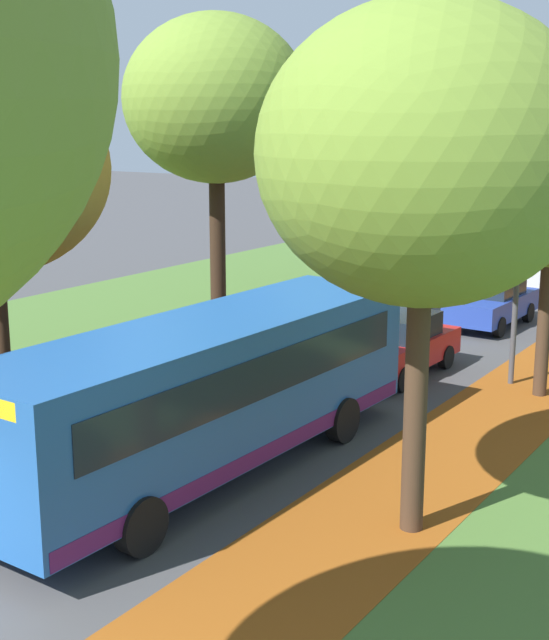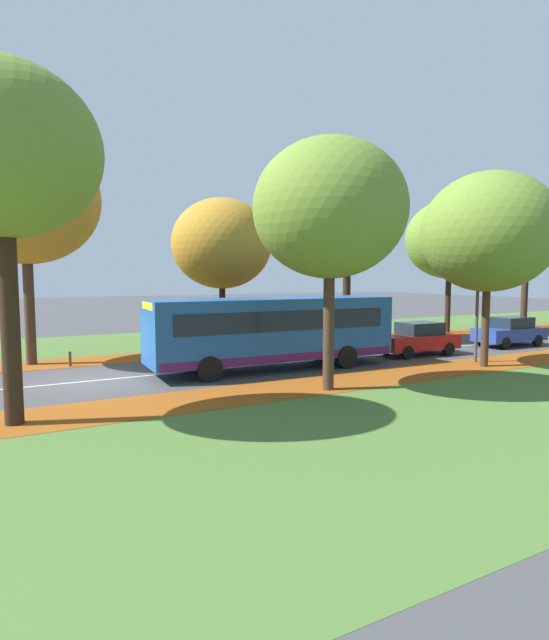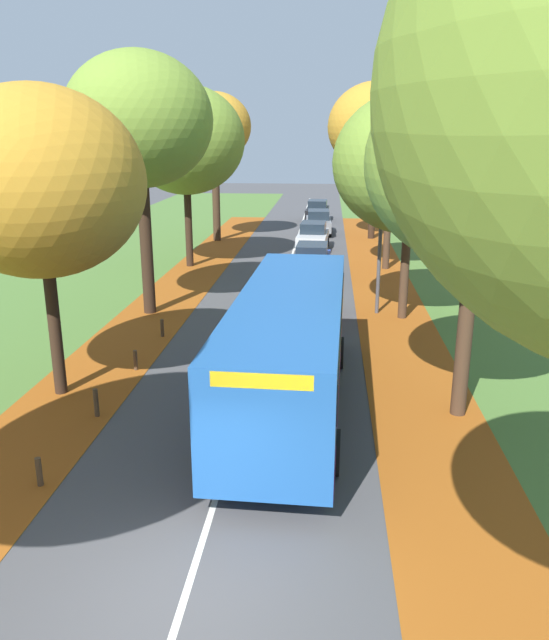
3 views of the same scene
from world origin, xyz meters
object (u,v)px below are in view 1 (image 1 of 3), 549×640
Objects in this scene: bollard_fourth at (3,424)px; car_blue_following at (492,301)px; tree_left_far at (353,126)px; streetlamp_right at (506,238)px; bus at (211,387)px; tree_left_distant at (441,109)px; car_red_lead at (399,345)px; bollard_sixth at (191,360)px; tree_right_near at (425,155)px; bollard_fifth at (109,389)px; tree_left_mid at (216,100)px.

car_blue_following reaches higher than bollard_fourth.
tree_left_far is 12.28× the size of bollard_fourth.
bus is at bearing -105.82° from streetlamp_right.
streetlamp_right is 7.13m from car_blue_following.
bus is at bearing -75.94° from tree_left_distant.
tree_left_distant reaches higher than car_red_lead.
tree_left_far reaches higher than car_red_lead.
bollard_sixth is at bearing -116.78° from car_blue_following.
tree_left_distant is at bearing 104.06° from bus.
tree_right_near is 6.11m from bus.
bollard_fifth is 5.35m from bus.
tree_left_mid reaches higher than car_blue_following.
tree_left_distant reaches higher than car_blue_following.
tree_left_mid is 2.26× the size of car_blue_following.
tree_left_mid is 11.56m from bollard_fourth.
bollard_sixth reaches higher than bollard_fifth.
car_red_lead is (-4.17, 8.20, -5.30)m from tree_right_near.
bollard_fourth is at bearing -117.62° from car_red_lead.
bollard_fifth is 3.18m from bollard_sixth.
streetlamp_right is at bearing 100.76° from tree_right_near.
bus is at bearing -53.88° from tree_left_mid.
tree_left_distant is 14.96× the size of bollard_fifth.
tree_left_far is (-0.35, 8.89, -0.77)m from tree_left_mid.
tree_right_near is 1.99× the size of car_blue_following.
tree_left_distant is 1.09× the size of tree_right_near.
streetlamp_right is (7.24, 9.94, 3.37)m from bollard_fourth.
car_blue_following is at bearing 63.22° from bollard_sixth.
streetlamp_right reaches higher than bollard_fifth.
tree_left_distant is 2.16× the size of car_red_lead.
tree_left_distant is 0.88× the size of bus.
tree_left_far is 2.13× the size of car_red_lead.
car_red_lead is (6.05, -0.13, -6.35)m from tree_left_mid.
bollard_sixth is at bearing 90.11° from bollard_fourth.
tree_left_far is 8.81m from car_blue_following.
streetlamp_right reaches higher than bollard_fourth.
car_red_lead is (4.79, 2.78, 0.50)m from bollard_sixth.
tree_left_far is at bearing 95.11° from bollard_fourth.
bus is (5.99, -8.21, -5.46)m from tree_left_mid.
bollard_fifth is 13.70m from car_blue_following.
car_red_lead is at bearing 62.38° from bollard_fourth.
car_blue_following is (4.85, 15.99, 0.44)m from bollard_fourth.
bus is at bearing 178.43° from tree_right_near.
bus reaches higher than car_blue_following.
bollard_sixth is (1.61, -20.01, -6.76)m from tree_left_distant.
bollard_sixth is 0.15× the size of car_red_lead.
tree_right_near is at bearing -58.45° from tree_left_far.
tree_left_mid reaches higher than tree_left_distant.
bus is (4.74, -5.30, 1.39)m from bollard_sixth.
bollard_fourth is 1.20× the size of bollard_fifth.
bollard_sixth is at bearing -149.86° from car_red_lead.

